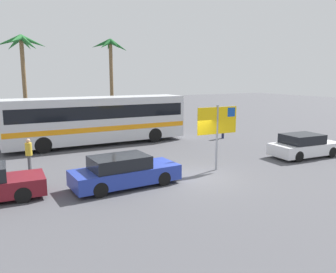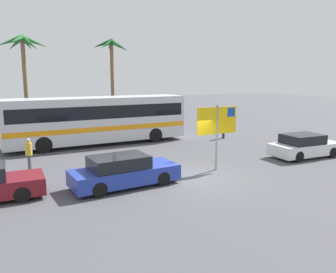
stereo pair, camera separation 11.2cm
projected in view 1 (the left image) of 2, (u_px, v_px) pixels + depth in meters
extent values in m
plane|color=#4C4C51|center=(196.00, 177.00, 15.48)|extent=(120.00, 120.00, 0.00)
cube|color=silver|center=(97.00, 119.00, 22.77)|extent=(11.96, 2.55, 2.90)
cube|color=black|center=(97.00, 111.00, 22.67)|extent=(11.48, 2.57, 0.84)
cube|color=orange|center=(98.00, 126.00, 22.86)|extent=(11.84, 2.57, 0.32)
cylinder|color=black|center=(141.00, 131.00, 25.71)|extent=(1.00, 0.28, 1.00)
cylinder|color=black|center=(155.00, 135.00, 23.72)|extent=(1.00, 0.28, 1.00)
cylinder|color=black|center=(38.00, 139.00, 22.25)|extent=(1.00, 0.28, 1.00)
cylinder|color=black|center=(43.00, 145.00, 20.25)|extent=(1.00, 0.28, 1.00)
cylinder|color=gray|center=(217.00, 138.00, 16.48)|extent=(0.11, 0.11, 3.20)
cube|color=yellow|center=(217.00, 120.00, 16.33)|extent=(2.20, 0.13, 1.30)
cube|color=#1447A8|center=(231.00, 112.00, 16.62)|extent=(0.44, 0.08, 0.44)
cylinder|color=black|center=(21.00, 183.00, 13.68)|extent=(0.61, 0.19, 0.60)
cylinder|color=black|center=(23.00, 195.00, 12.32)|extent=(0.61, 0.19, 0.60)
cube|color=silver|center=(305.00, 148.00, 19.41)|extent=(4.17, 1.99, 0.64)
cube|color=black|center=(302.00, 139.00, 19.21)|extent=(2.21, 1.73, 0.52)
cylinder|color=black|center=(309.00, 147.00, 20.68)|extent=(0.61, 0.20, 0.60)
cylinder|color=black|center=(332.00, 152.00, 19.25)|extent=(0.61, 0.20, 0.60)
cylinder|color=black|center=(277.00, 151.00, 19.64)|extent=(0.61, 0.20, 0.60)
cylinder|color=black|center=(299.00, 157.00, 18.21)|extent=(0.61, 0.20, 0.60)
cube|color=#23389E|center=(126.00, 175.00, 14.19)|extent=(4.56, 1.89, 0.64)
cube|color=black|center=(119.00, 162.00, 13.95)|extent=(2.40, 1.66, 0.52)
cylinder|color=black|center=(147.00, 170.00, 15.58)|extent=(0.61, 0.19, 0.60)
cylinder|color=black|center=(164.00, 179.00, 14.27)|extent=(0.61, 0.19, 0.60)
cylinder|color=black|center=(88.00, 179.00, 14.17)|extent=(0.61, 0.19, 0.60)
cylinder|color=black|center=(100.00, 190.00, 12.86)|extent=(0.61, 0.19, 0.60)
cylinder|color=#4C4C51|center=(29.00, 164.00, 16.39)|extent=(0.13, 0.13, 0.78)
cylinder|color=#4C4C51|center=(30.00, 163.00, 16.56)|extent=(0.13, 0.13, 0.78)
cylinder|color=gold|center=(29.00, 149.00, 16.36)|extent=(0.32, 0.32, 0.61)
sphere|color=tan|center=(28.00, 141.00, 16.28)|extent=(0.21, 0.21, 0.21)
cylinder|color=#1E2347|center=(222.00, 133.00, 25.30)|extent=(0.13, 0.13, 0.80)
cylinder|color=#1E2347|center=(223.00, 133.00, 25.12)|extent=(0.13, 0.13, 0.80)
cylinder|color=red|center=(223.00, 123.00, 25.08)|extent=(0.32, 0.32, 0.63)
sphere|color=tan|center=(223.00, 118.00, 25.01)|extent=(0.22, 0.22, 0.22)
cylinder|color=brown|center=(25.00, 87.00, 27.10)|extent=(0.32, 0.32, 7.36)
cone|color=#23662D|center=(34.00, 42.00, 27.02)|extent=(2.07, 0.69, 1.07)
cone|color=#23662D|center=(26.00, 44.00, 27.39)|extent=(1.34, 1.98, 1.20)
cone|color=#23662D|center=(14.00, 44.00, 26.97)|extent=(1.36, 1.95, 1.26)
cone|color=#23662D|center=(8.00, 41.00, 26.07)|extent=(2.03, 0.48, 1.14)
cone|color=#23662D|center=(16.00, 39.00, 25.52)|extent=(1.32, 2.02, 0.95)
cone|color=#23662D|center=(29.00, 43.00, 26.09)|extent=(1.41, 1.89, 1.37)
cylinder|color=brown|center=(112.00, 85.00, 30.97)|extent=(0.32, 0.32, 7.45)
cone|color=#195623|center=(119.00, 46.00, 30.75)|extent=(1.81, 0.50, 1.20)
cone|color=#195623|center=(109.00, 45.00, 31.12)|extent=(0.75, 1.88, 1.03)
cone|color=#195623|center=(101.00, 44.00, 30.39)|extent=(1.79, 1.35, 0.97)
cone|color=#195623|center=(106.00, 44.00, 29.59)|extent=(1.66, 1.52, 1.12)
cone|color=#195623|center=(115.00, 45.00, 29.70)|extent=(0.71, 1.86, 1.11)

